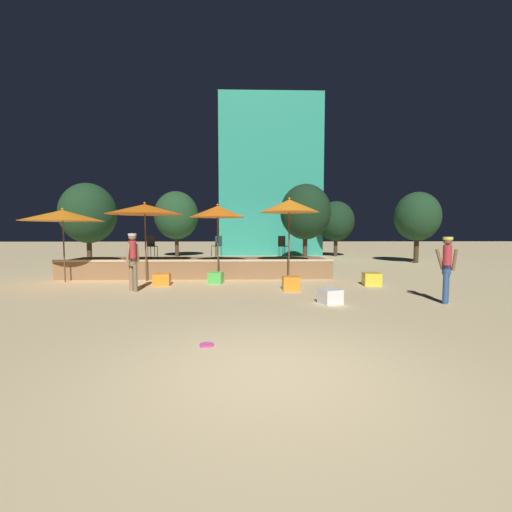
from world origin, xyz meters
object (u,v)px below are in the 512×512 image
object	(u,v)px
cube_seat_3	(330,296)
bistro_chair_2	(283,244)
cube_seat_2	(291,283)
background_tree_1	(88,213)
cube_seat_0	(162,279)
background_tree_2	(336,221)
patio_umbrella_0	(289,206)
bistro_chair_1	(152,244)
patio_umbrella_1	(63,216)
person_0	(447,266)
cube_seat_4	(372,279)
bistro_chair_0	(218,244)
patio_umbrella_2	(218,212)
frisbee_disc	(207,345)
background_tree_0	(417,217)
patio_umbrella_3	(145,209)
person_1	(133,258)
background_tree_4	(176,215)
cube_seat_1	(216,278)
background_tree_3	(305,212)

from	to	relation	value
cube_seat_3	bistro_chair_2	size ratio (longest dim) A/B	0.70
cube_seat_2	background_tree_1	world-z (taller)	background_tree_1
cube_seat_0	background_tree_2	world-z (taller)	background_tree_2
patio_umbrella_0	cube_seat_2	world-z (taller)	patio_umbrella_0
bistro_chair_1	bistro_chair_2	bearing A→B (deg)	-40.30
patio_umbrella_1	person_0	xyz separation A→B (m)	(11.97, -4.12, -1.47)
cube_seat_0	person_0	size ratio (longest dim) A/B	0.34
cube_seat_4	bistro_chair_0	size ratio (longest dim) A/B	0.69
bistro_chair_0	person_0	bearing A→B (deg)	92.17
cube_seat_2	bistro_chair_1	bearing A→B (deg)	143.30
patio_umbrella_1	cube_seat_0	size ratio (longest dim) A/B	4.82
bistro_chair_1	background_tree_2	distance (m)	15.48
patio_umbrella_0	patio_umbrella_2	distance (m)	2.70
patio_umbrella_2	frisbee_disc	xyz separation A→B (m)	(0.43, -7.24, -2.59)
cube_seat_0	cube_seat_2	size ratio (longest dim) A/B	1.13
patio_umbrella_0	cube_seat_2	xyz separation A→B (m)	(-0.20, -2.15, -2.61)
bistro_chair_1	background_tree_0	world-z (taller)	background_tree_0
patio_umbrella_3	frisbee_disc	bearing A→B (deg)	-67.10
patio_umbrella_1	background_tree_2	world-z (taller)	background_tree_2
person_0	cube_seat_4	bearing A→B (deg)	53.59
patio_umbrella_3	bistro_chair_0	distance (m)	3.54
cube_seat_3	patio_umbrella_3	bearing A→B (deg)	144.47
cube_seat_4	person_1	bearing A→B (deg)	-172.85
patio_umbrella_3	background_tree_4	size ratio (longest dim) A/B	0.61
cube_seat_3	bistro_chair_0	size ratio (longest dim) A/B	0.70
cube_seat_1	person_1	bearing A→B (deg)	-146.84
patio_umbrella_1	background_tree_2	size ratio (longest dim) A/B	0.69
background_tree_4	patio_umbrella_0	bearing A→B (deg)	-62.19
patio_umbrella_2	cube_seat_3	size ratio (longest dim) A/B	4.58
patio_umbrella_1	patio_umbrella_2	bearing A→B (deg)	-0.72
person_0	background_tree_1	world-z (taller)	background_tree_1
bistro_chair_0	background_tree_1	xyz separation A→B (m)	(-7.90, 5.08, 1.59)
patio_umbrella_1	person_1	distance (m)	4.09
patio_umbrella_0	background_tree_1	world-z (taller)	background_tree_1
bistro_chair_2	background_tree_0	distance (m)	10.26
person_1	background_tree_4	world-z (taller)	background_tree_4
background_tree_3	bistro_chair_2	bearing A→B (deg)	-107.76
patio_umbrella_3	frisbee_disc	size ratio (longest dim) A/B	12.52
cube_seat_1	patio_umbrella_2	bearing A→B (deg)	84.33
cube_seat_4	patio_umbrella_3	bearing A→B (deg)	170.94
background_tree_2	patio_umbrella_2	bearing A→B (deg)	-120.90
cube_seat_2	cube_seat_4	world-z (taller)	cube_seat_2
cube_seat_1	background_tree_4	size ratio (longest dim) A/B	0.11
background_tree_3	background_tree_4	distance (m)	10.13
bistro_chair_0	bistro_chair_1	distance (m)	2.83
cube_seat_3	background_tree_4	distance (m)	19.05
background_tree_4	bistro_chair_2	bearing A→B (deg)	-58.70
cube_seat_1	bistro_chair_0	xyz separation A→B (m)	(-0.17, 2.76, 1.13)
background_tree_1	background_tree_0	bearing A→B (deg)	0.05
patio_umbrella_2	cube_seat_3	xyz separation A→B (m)	(3.25, -4.01, -2.42)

